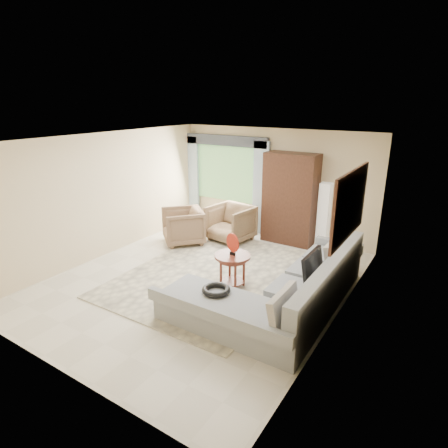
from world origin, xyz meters
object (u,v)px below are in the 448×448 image
Objects in this scene: sectional_sofa at (288,295)px; coffee_table at (232,271)px; armchair_left at (183,226)px; tv_screen at (313,267)px; potted_plant at (196,214)px; armchair_right at (231,223)px; floor_lamp at (324,216)px; armoire at (290,199)px.

sectional_sofa is 1.17m from coffee_table.
tv_screen is at bearing 23.81° from armchair_left.
coffee_table reaches higher than potted_plant.
sectional_sofa is 4.91m from potted_plant.
coffee_table is 2.38m from armchair_right.
armchair_left is (-3.28, 1.47, 0.13)m from sectional_sofa.
coffee_table is at bearing -175.01° from tv_screen.
coffee_table is 0.43× the size of floor_lamp.
armoire is at bearing 38.18° from armchair_right.
tv_screen reaches higher than armchair_right.
armoire is (-0.09, 2.70, 0.71)m from coffee_table.
floor_lamp is at bearing 4.29° from armoire.
armchair_right reaches higher than potted_plant.
armoire is at bearing 91.84° from coffee_table.
sectional_sofa is 3.28m from armchair_right.
potted_plant is at bearing -178.85° from floor_lamp.
sectional_sofa reaches higher than armchair_left.
armchair_left is 0.61× the size of floor_lamp.
floor_lamp is (-0.43, 2.96, 0.47)m from sectional_sofa.
armchair_left is 3.23m from floor_lamp.
coffee_table is at bearing 170.04° from sectional_sofa.
tv_screen is 1.16× the size of coffee_table.
sectional_sofa is 3.81× the size of armchair_left.
sectional_sofa is 3.24m from armoire.
armchair_left is at bearing 155.80° from sectional_sofa.
potted_plant is at bearing 136.44° from coffee_table.
armoire is 0.86m from floor_lamp.
coffee_table is 0.67× the size of armchair_right.
armoire is at bearing 76.63° from armchair_left.
armchair_right is at bearing -23.58° from potted_plant.
tv_screen is at bearing -59.75° from armoire.
potted_plant is (-2.82, 2.69, -0.09)m from coffee_table.
floor_lamp is (2.84, 1.48, 0.34)m from armchair_left.
armoire is at bearing 120.25° from tv_screen.
armoire reaches higher than armchair_left.
armoire reaches higher than floor_lamp.
tv_screen is 0.78× the size of armchair_right.
armchair_left is at bearing -130.88° from armchair_right.
sectional_sofa is 3.65× the size of armchair_right.
armchair_right is at bearing 137.62° from sectional_sofa.
armoire is (2.04, 1.42, 0.64)m from armchair_left.
armoire is (-1.50, 2.57, 0.33)m from tv_screen.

